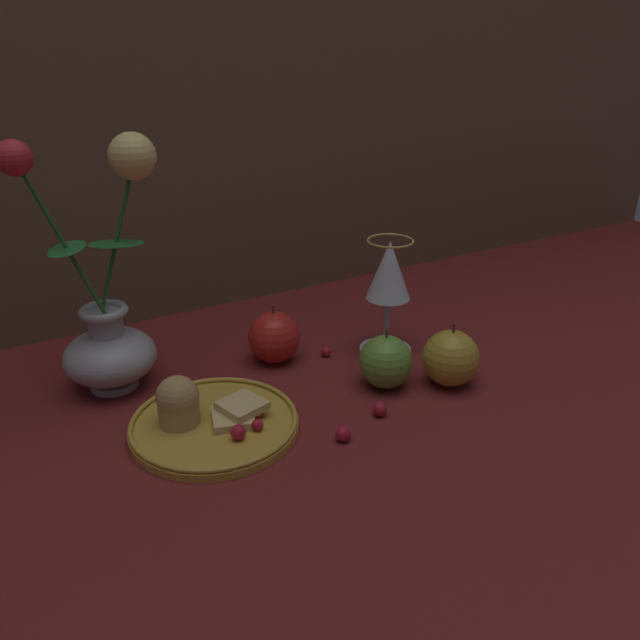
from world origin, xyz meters
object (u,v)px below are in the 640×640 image
Objects in this scene: vase at (109,320)px; plate_with_pastries at (208,418)px; apple_beside_vase at (385,362)px; wine_glass at (389,276)px; apple_near_glass at (274,337)px; apple_at_table_edge at (451,358)px.

plate_with_pastries is at bearing -66.88° from vase.
vase is 3.95× the size of apple_beside_vase.
apple_near_glass is at bearing 162.23° from wine_glass.
vase is 0.23m from apple_near_glass.
apple_near_glass is at bearing 134.89° from apple_at_table_edge.
vase reaches higher than wine_glass.
vase is 0.39m from wine_glass.
vase is at bearing 166.03° from wine_glass.
vase is at bearing 168.95° from apple_near_glass.
apple_beside_vase is (-0.06, -0.09, -0.08)m from wine_glass.
plate_with_pastries is at bearing 169.66° from apple_at_table_edge.
wine_glass reaches higher than plate_with_pastries.
wine_glass is 0.14m from apple_beside_vase.
apple_at_table_edge reaches higher than apple_beside_vase.
apple_beside_vase is 0.17m from apple_near_glass.
apple_beside_vase is at bearing -54.97° from apple_near_glass.
wine_glass is at bearing -13.97° from vase.
vase is 1.93× the size of wine_glass.
wine_glass reaches higher than apple_beside_vase.
wine_glass is at bearing 97.28° from apple_at_table_edge.
apple_near_glass is (0.15, 0.12, 0.02)m from plate_with_pastries.
plate_with_pastries is 1.18× the size of wine_glass.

